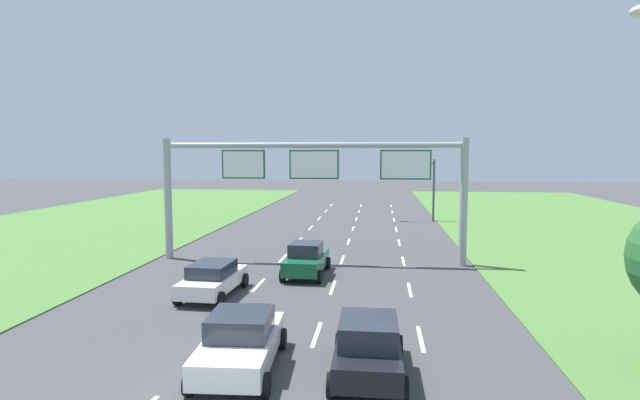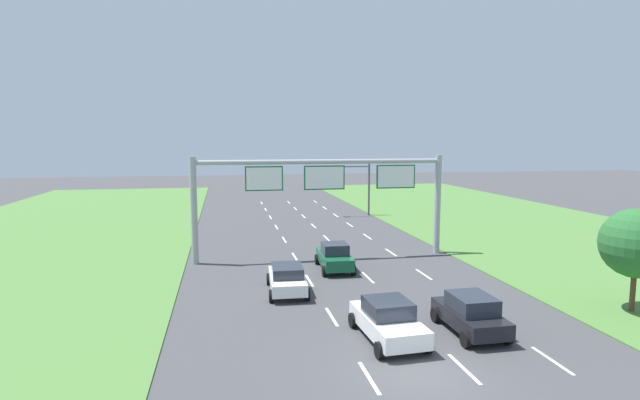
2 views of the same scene
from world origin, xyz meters
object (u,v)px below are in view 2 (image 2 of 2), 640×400
at_px(traffic_light_mast, 351,180).
at_px(roadside_tree_near, 637,243).
at_px(car_near_red, 287,278).
at_px(sign_gantry, 324,186).
at_px(car_lead_silver, 335,257).
at_px(car_mid_lane, 470,314).
at_px(car_far_ahead, 388,320).

distance_m(traffic_light_mast, roadside_tree_near, 31.95).
bearing_deg(car_near_red, traffic_light_mast, 70.98).
distance_m(car_near_red, traffic_light_mast, 27.45).
bearing_deg(sign_gantry, car_near_red, -115.71).
distance_m(car_lead_silver, traffic_light_mast, 22.49).
bearing_deg(car_lead_silver, car_mid_lane, -70.93).
height_order(traffic_light_mast, roadside_tree_near, traffic_light_mast).
bearing_deg(car_lead_silver, car_near_red, -128.58).
distance_m(car_lead_silver, sign_gantry, 5.19).
distance_m(car_mid_lane, sign_gantry, 15.20).
height_order(car_near_red, car_lead_silver, car_lead_silver).
xyz_separation_m(car_far_ahead, roadside_tree_near, (12.32, 0.90, 2.48)).
distance_m(car_near_red, car_far_ahead, 7.74).
height_order(car_lead_silver, roadside_tree_near, roadside_tree_near).
bearing_deg(roadside_tree_near, car_far_ahead, -175.84).
bearing_deg(roadside_tree_near, sign_gantry, 132.07).
height_order(car_lead_silver, car_mid_lane, car_lead_silver).
distance_m(car_near_red, roadside_tree_near, 16.90).
bearing_deg(car_mid_lane, sign_gantry, 102.99).
height_order(car_near_red, sign_gantry, sign_gantry).
bearing_deg(traffic_light_mast, roadside_tree_near, -80.19).
xyz_separation_m(car_near_red, sign_gantry, (3.48, 7.22, 4.16)).
relative_size(sign_gantry, traffic_light_mast, 3.08).
relative_size(car_lead_silver, traffic_light_mast, 0.74).
height_order(car_far_ahead, traffic_light_mast, traffic_light_mast).
bearing_deg(car_far_ahead, traffic_light_mast, 74.80).
relative_size(car_far_ahead, traffic_light_mast, 0.79).
bearing_deg(car_mid_lane, car_near_red, 133.96).
xyz_separation_m(car_near_red, traffic_light_mast, (10.10, 25.33, 3.10)).
bearing_deg(car_far_ahead, car_lead_silver, 85.36).
relative_size(traffic_light_mast, roadside_tree_near, 1.14).
bearing_deg(car_far_ahead, car_near_red, 111.36).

